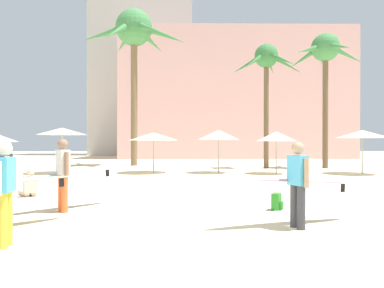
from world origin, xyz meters
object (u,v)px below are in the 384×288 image
object	(u,v)px
cafe_umbrella_1	(62,131)
person_near_left	(2,181)
palm_tree_center	(325,55)
cafe_umbrella_5	(153,136)
palm_tree_left	(267,65)
backpack	(277,202)
person_far_right	(4,189)
cafe_umbrella_0	(219,135)
palm_tree_far_left	(134,35)
beach_towel	(311,213)
cafe_umbrella_4	(276,136)
person_mid_left	(296,181)
person_far_left	(29,186)
cafe_umbrella_3	(362,134)
person_mid_right	(65,173)

from	to	relation	value
cafe_umbrella_1	person_near_left	bearing A→B (deg)	-75.73
palm_tree_center	cafe_umbrella_5	bearing A→B (deg)	-162.92
palm_tree_left	cafe_umbrella_1	xyz separation A→B (m)	(-11.90, -3.51, -4.37)
backpack	cafe_umbrella_5	bearing A→B (deg)	140.28
cafe_umbrella_1	person_far_right	size ratio (longest dim) A/B	1.55
person_far_right	cafe_umbrella_0	bearing A→B (deg)	-114.75
palm_tree_far_left	cafe_umbrella_0	xyz separation A→B (m)	(5.52, -6.14, -7.29)
palm_tree_center	beach_towel	bearing A→B (deg)	-112.45
cafe_umbrella_4	beach_towel	distance (m)	10.86
palm_tree_left	palm_tree_center	bearing A→B (deg)	0.68
palm_tree_far_left	person_mid_left	size ratio (longest dim) A/B	3.62
person_near_left	person_far_left	distance (m)	4.36
palm_tree_far_left	cafe_umbrella_3	distance (m)	16.48
cafe_umbrella_0	person_far_right	bearing A→B (deg)	-108.84
cafe_umbrella_4	person_mid_right	size ratio (longest dim) A/B	0.97
cafe_umbrella_0	person_mid_left	size ratio (longest dim) A/B	0.76
palm_tree_center	person_far_right	distance (m)	21.79
cafe_umbrella_5	person_mid_left	distance (m)	13.20
cafe_umbrella_4	person_far_right	bearing A→B (deg)	-120.41
palm_tree_center	cafe_umbrella_1	size ratio (longest dim) A/B	3.30
person_mid_left	person_far_right	size ratio (longest dim) A/B	1.82
beach_towel	person_far_right	distance (m)	6.49
person_far_left	cafe_umbrella_4	bearing A→B (deg)	-89.53
backpack	person_mid_left	size ratio (longest dim) A/B	0.14
person_far_left	beach_towel	bearing A→B (deg)	-147.67
beach_towel	person_far_right	world-z (taller)	person_far_right
cafe_umbrella_1	cafe_umbrella_4	world-z (taller)	cafe_umbrella_1
person_mid_right	person_far_right	xyz separation A→B (m)	(0.06, -2.98, -0.01)
cafe_umbrella_5	person_far_right	xyz separation A→B (m)	(-1.10, -13.81, -1.06)
cafe_umbrella_3	person_near_left	xyz separation A→B (m)	(-12.91, -11.60, -1.19)
palm_tree_far_left	cafe_umbrella_3	size ratio (longest dim) A/B	4.22
cafe_umbrella_3	person_mid_right	world-z (taller)	cafe_umbrella_3
cafe_umbrella_5	person_far_left	distance (m)	9.11
cafe_umbrella_3	person_mid_right	bearing A→B (deg)	-141.06
cafe_umbrella_1	person_near_left	distance (m)	12.74
palm_tree_far_left	backpack	distance (m)	20.11
person_far_right	cafe_umbrella_5	bearing A→B (deg)	-100.47
cafe_umbrella_3	beach_towel	size ratio (longest dim) A/B	1.55
palm_tree_far_left	palm_tree_center	world-z (taller)	palm_tree_far_left
cafe_umbrella_5	person_near_left	world-z (taller)	cafe_umbrella_5
cafe_umbrella_1	cafe_umbrella_5	xyz separation A→B (m)	(4.92, 0.24, -0.28)
palm_tree_center	cafe_umbrella_3	distance (m)	6.70
palm_tree_left	person_far_left	size ratio (longest dim) A/B	7.94
backpack	person_far_left	world-z (taller)	person_far_left
cafe_umbrella_0	cafe_umbrella_1	world-z (taller)	cafe_umbrella_1
palm_tree_far_left	person_mid_right	world-z (taller)	palm_tree_far_left
palm_tree_center	person_far_right	world-z (taller)	palm_tree_center
cafe_umbrella_4	person_far_left	bearing A→B (deg)	-141.53
cafe_umbrella_5	person_far_left	world-z (taller)	cafe_umbrella_5
cafe_umbrella_1	palm_tree_center	bearing A→B (deg)	12.75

